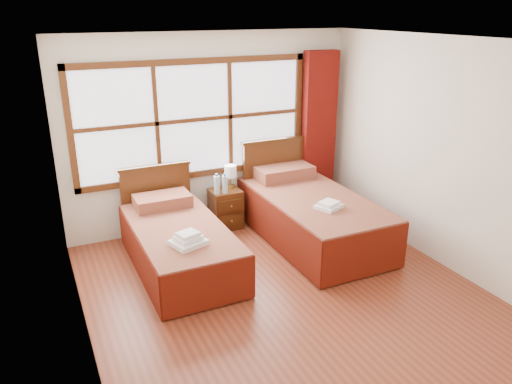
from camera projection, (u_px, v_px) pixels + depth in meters
name	position (u px, v px, depth m)	size (l,w,h in m)	color
floor	(290.00, 299.00, 5.24)	(4.50, 4.50, 0.00)	brown
ceiling	(298.00, 41.00, 4.33)	(4.50, 4.50, 0.00)	white
wall_back	(212.00, 132.00, 6.69)	(4.00, 4.00, 0.00)	silver
wall_left	(75.00, 217.00, 3.98)	(4.50, 4.50, 0.00)	silver
wall_right	(450.00, 157.00, 5.58)	(4.50, 4.50, 0.00)	silver
window	(194.00, 120.00, 6.49)	(3.16, 0.06, 1.56)	white
curtain	(318.00, 132.00, 7.26)	(0.50, 0.16, 2.30)	#630F09
bed_left	(179.00, 242.00, 5.81)	(1.01, 2.03, 0.98)	#44250E
bed_right	(310.00, 214.00, 6.51)	(1.16, 2.26, 1.14)	#44250E
nightstand	(226.00, 209.00, 6.86)	(0.41, 0.40, 0.54)	#4C2710
towels_left	(188.00, 240.00, 5.24)	(0.41, 0.38, 0.14)	white
towels_right	(329.00, 205.00, 5.98)	(0.36, 0.34, 0.09)	white
lamp	(230.00, 172.00, 6.80)	(0.16, 0.16, 0.32)	gold
bottle_near	(217.00, 185.00, 6.60)	(0.07, 0.07, 0.28)	silver
bottle_far	(225.00, 184.00, 6.63)	(0.07, 0.07, 0.27)	silver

